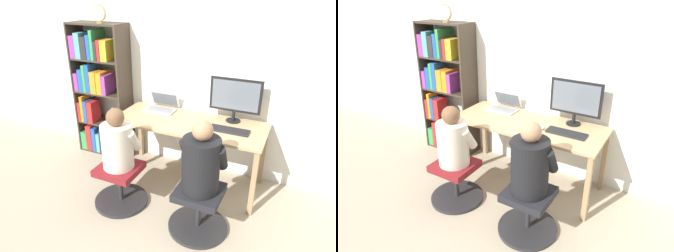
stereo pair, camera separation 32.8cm
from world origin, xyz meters
The scene contains 13 objects.
ground_plane centered at (0.00, 0.00, 0.00)m, with size 14.00×14.00×0.00m, color tan.
wall_back centered at (0.00, 0.76, 1.30)m, with size 10.00×0.05×2.60m.
desk centered at (0.00, 0.35, 0.69)m, with size 1.71×0.69×0.77m.
desktop_monitor centered at (0.45, 0.58, 1.05)m, with size 0.57×0.16×0.50m.
laptop centered at (-0.45, 0.56, 0.81)m, with size 0.37×0.29×0.21m.
keyboard centered at (0.47, 0.30, 0.78)m, with size 0.42×0.15×0.03m.
computer_mouse_by_keyboard centered at (0.20, 0.28, 0.78)m, with size 0.06×0.09×0.03m.
office_chair_left centered at (0.39, -0.37, 0.22)m, with size 0.58×0.58×0.45m.
office_chair_right centered at (-0.50, -0.35, 0.22)m, with size 0.58×0.58×0.45m.
person_at_monitor centered at (0.39, -0.37, 0.75)m, with size 0.42×0.36×0.69m.
person_at_laptop centered at (-0.50, -0.34, 0.73)m, with size 0.40×0.33×0.64m.
bookshelf centered at (-1.39, 0.53, 0.90)m, with size 0.74×0.33×1.77m.
desk_clock centered at (-1.19, 0.45, 1.88)m, with size 0.19×0.03×0.21m.
Camera 2 is at (1.38, -2.39, 2.13)m, focal length 32.00 mm.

